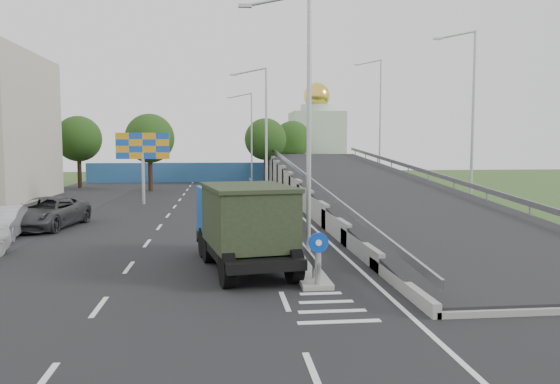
{
  "coord_description": "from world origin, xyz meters",
  "views": [
    {
      "loc": [
        -3.0,
        -14.56,
        4.63
      ],
      "look_at": [
        -0.06,
        12.95,
        2.2
      ],
      "focal_mm": 35.0,
      "sensor_mm": 36.0,
      "label": 1
    }
  ],
  "objects": [
    {
      "name": "median",
      "position": [
        0.0,
        24.0,
        0.1
      ],
      "size": [
        1.0,
        44.0,
        0.2
      ],
      "primitive_type": "cube",
      "color": "gray",
      "rests_on": "ground"
    },
    {
      "name": "road_surface",
      "position": [
        -3.0,
        20.0,
        0.0
      ],
      "size": [
        26.0,
        90.0,
        0.04
      ],
      "primitive_type": "cube",
      "color": "black",
      "rests_on": "ground"
    },
    {
      "name": "tree_left_far",
      "position": [
        -18.0,
        45.0,
        5.18
      ],
      "size": [
        4.8,
        4.8,
        7.6
      ],
      "color": "black",
      "rests_on": "ground"
    },
    {
      "name": "church",
      "position": [
        10.0,
        60.0,
        5.31
      ],
      "size": [
        7.0,
        7.0,
        13.8
      ],
      "color": "#B2CCAD",
      "rests_on": "ground"
    },
    {
      "name": "parked_car_b",
      "position": [
        -13.75,
        13.29,
        0.78
      ],
      "size": [
        2.2,
        4.91,
        1.56
      ],
      "primitive_type": "imported",
      "rotation": [
        0.0,
        0.0,
        0.12
      ],
      "color": "#B0B1B6",
      "rests_on": "ground"
    },
    {
      "name": "lamp_post_mid",
      "position": [
        0.11,
        26.0,
        5.81
      ],
      "size": [
        2.74,
        0.18,
        10.08
      ],
      "color": "#B2B5B7",
      "rests_on": "median"
    },
    {
      "name": "tree_median_far",
      "position": [
        2.0,
        48.0,
        5.18
      ],
      "size": [
        4.8,
        4.8,
        7.6
      ],
      "color": "black",
      "rests_on": "ground"
    },
    {
      "name": "median_guardrail",
      "position": [
        0.0,
        24.0,
        0.75
      ],
      "size": [
        0.09,
        44.0,
        0.71
      ],
      "color": "gray",
      "rests_on": "median"
    },
    {
      "name": "tree_left_mid",
      "position": [
        -10.0,
        40.0,
        5.18
      ],
      "size": [
        4.8,
        4.8,
        7.6
      ],
      "color": "black",
      "rests_on": "ground"
    },
    {
      "name": "tree_ramp_far",
      "position": [
        6.0,
        55.0,
        5.18
      ],
      "size": [
        4.8,
        4.8,
        7.6
      ],
      "color": "black",
      "rests_on": "ground"
    },
    {
      "name": "billboard",
      "position": [
        -9.0,
        28.0,
        4.19
      ],
      "size": [
        4.0,
        0.24,
        5.5
      ],
      "color": "#B2B5B7",
      "rests_on": "ground"
    },
    {
      "name": "sign_bollard",
      "position": [
        0.0,
        2.17,
        1.03
      ],
      "size": [
        0.64,
        0.23,
        1.67
      ],
      "color": "black",
      "rests_on": "median"
    },
    {
      "name": "ground",
      "position": [
        0.0,
        0.0,
        0.0
      ],
      "size": [
        160.0,
        160.0,
        0.0
      ],
      "primitive_type": "plane",
      "color": "#2D4C1E",
      "rests_on": "ground"
    },
    {
      "name": "parking_strip",
      "position": [
        -16.0,
        20.0,
        0.0
      ],
      "size": [
        8.0,
        90.0,
        0.05
      ],
      "primitive_type": "cube",
      "color": "black",
      "rests_on": "ground"
    },
    {
      "name": "lamp_post_near",
      "position": [
        0.11,
        6.0,
        5.81
      ],
      "size": [
        2.74,
        0.18,
        10.08
      ],
      "color": "#B2B5B7",
      "rests_on": "median"
    },
    {
      "name": "blue_wall",
      "position": [
        -4.0,
        52.0,
        1.2
      ],
      "size": [
        30.0,
        0.5,
        2.4
      ],
      "primitive_type": "cube",
      "color": "#2A5F9A",
      "rests_on": "ground"
    },
    {
      "name": "dump_truck",
      "position": [
        -2.24,
        5.73,
        1.75
      ],
      "size": [
        3.81,
        7.53,
        3.17
      ],
      "rotation": [
        0.0,
        0.0,
        0.17
      ],
      "color": "black",
      "rests_on": "ground"
    },
    {
      "name": "parked_car_c",
      "position": [
        -12.62,
        16.38,
        0.86
      ],
      "size": [
        3.81,
        6.56,
        1.72
      ],
      "primitive_type": "imported",
      "rotation": [
        0.0,
        0.0,
        -0.16
      ],
      "color": "#303235",
      "rests_on": "ground"
    },
    {
      "name": "overpass_ramp",
      "position": [
        7.5,
        24.0,
        1.75
      ],
      "size": [
        10.0,
        50.0,
        3.5
      ],
      "color": "gray",
      "rests_on": "ground"
    },
    {
      "name": "lamp_post_far",
      "position": [
        0.11,
        46.0,
        5.81
      ],
      "size": [
        2.74,
        0.18,
        10.08
      ],
      "color": "#B2B5B7",
      "rests_on": "median"
    }
  ]
}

